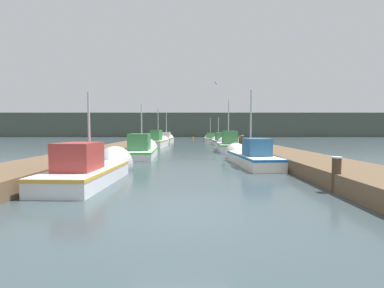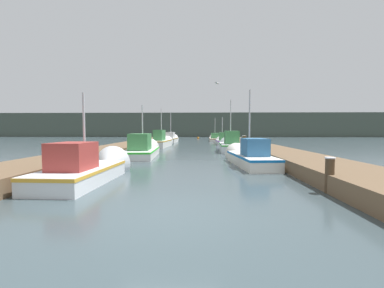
{
  "view_description": "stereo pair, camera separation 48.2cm",
  "coord_description": "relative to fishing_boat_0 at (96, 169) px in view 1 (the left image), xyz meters",
  "views": [
    {
      "loc": [
        0.27,
        -5.43,
        1.82
      ],
      "look_at": [
        0.18,
        13.2,
        0.74
      ],
      "focal_mm": 24.0,
      "sensor_mm": 36.0,
      "label": 1
    },
    {
      "loc": [
        0.75,
        -5.42,
        1.82
      ],
      "look_at": [
        0.18,
        13.2,
        0.74
      ],
      "focal_mm": 24.0,
      "sensor_mm": 36.0,
      "label": 2
    }
  ],
  "objects": [
    {
      "name": "mooring_piling_3",
      "position": [
        7.73,
        12.66,
        0.25
      ],
      "size": [
        0.32,
        0.32,
        1.3
      ],
      "color": "#473523",
      "rests_on": "ground_plane"
    },
    {
      "name": "fishing_boat_7",
      "position": [
        6.31,
        30.99,
        -0.04
      ],
      "size": [
        1.78,
        6.15,
        4.11
      ],
      "rotation": [
        0.0,
        0.0,
        -0.01
      ],
      "color": "silver",
      "rests_on": "ground_plane"
    },
    {
      "name": "dock_right",
      "position": [
        8.92,
        12.36,
        -0.14
      ],
      "size": [
        2.72,
        40.0,
        0.54
      ],
      "color": "brown",
      "rests_on": "ground_plane"
    },
    {
      "name": "ground_plane",
      "position": [
        3.22,
        -3.64,
        -0.41
      ],
      "size": [
        200.0,
        200.0,
        0.0
      ],
      "color": "#38474C"
    },
    {
      "name": "seagull_lead",
      "position": [
        5.15,
        8.43,
        4.49
      ],
      "size": [
        0.39,
        0.53,
        0.12
      ],
      "rotation": [
        0.0,
        0.0,
        4.17
      ],
      "color": "white"
    },
    {
      "name": "fishing_boat_3",
      "position": [
        6.53,
        12.5,
        0.11
      ],
      "size": [
        1.93,
        5.91,
        4.74
      ],
      "rotation": [
        0.0,
        0.0,
        -0.04
      ],
      "color": "silver",
      "rests_on": "ground_plane"
    },
    {
      "name": "fishing_boat_2",
      "position": [
        0.13,
        8.17,
        0.05
      ],
      "size": [
        2.14,
        6.15,
        4.0
      ],
      "rotation": [
        0.0,
        0.0,
        0.07
      ],
      "color": "silver",
      "rests_on": "ground_plane"
    },
    {
      "name": "fishing_boat_1",
      "position": [
        6.46,
        4.25,
        0.01
      ],
      "size": [
        1.9,
        5.76,
        4.2
      ],
      "rotation": [
        0.0,
        0.0,
        0.09
      ],
      "color": "silver",
      "rests_on": "ground_plane"
    },
    {
      "name": "mooring_piling_2",
      "position": [
        7.66,
        -1.73,
        0.11
      ],
      "size": [
        0.28,
        0.28,
        1.03
      ],
      "color": "#473523",
      "rests_on": "ground_plane"
    },
    {
      "name": "fishing_boat_0",
      "position": [
        0.0,
        0.0,
        0.0
      ],
      "size": [
        1.84,
        4.98,
        3.59
      ],
      "rotation": [
        0.0,
        0.0,
        -0.03
      ],
      "color": "silver",
      "rests_on": "ground_plane"
    },
    {
      "name": "fishing_boat_5",
      "position": [
        6.66,
        22.05,
        -0.0
      ],
      "size": [
        1.39,
        5.33,
        3.63
      ],
      "rotation": [
        0.0,
        0.0,
        -0.0
      ],
      "color": "silver",
      "rests_on": "ground_plane"
    },
    {
      "name": "distant_shore_ridge",
      "position": [
        3.22,
        58.6,
        2.42
      ],
      "size": [
        120.0,
        16.0,
        5.66
      ],
      "color": "#424C42",
      "rests_on": "ground_plane"
    },
    {
      "name": "channel_buoy",
      "position": [
        3.65,
        40.24,
        -0.27
      ],
      "size": [
        0.45,
        0.45,
        0.95
      ],
      "color": "#BF6513",
      "rests_on": "ground_plane"
    },
    {
      "name": "mooring_piling_0",
      "position": [
        7.73,
        13.34,
        0.17
      ],
      "size": [
        0.32,
        0.32,
        1.14
      ],
      "color": "#473523",
      "rests_on": "ground_plane"
    },
    {
      "name": "dock_left",
      "position": [
        -2.48,
        12.36,
        -0.14
      ],
      "size": [
        2.72,
        40.0,
        0.54
      ],
      "color": "brown",
      "rests_on": "ground_plane"
    },
    {
      "name": "fishing_boat_6",
      "position": [
        -0.05,
        26.82,
        0.05
      ],
      "size": [
        1.75,
        5.92,
        4.52
      ],
      "rotation": [
        0.0,
        0.0,
        -0.03
      ],
      "color": "silver",
      "rests_on": "ground_plane"
    },
    {
      "name": "fishing_boat_4",
      "position": [
        0.01,
        17.47,
        0.13
      ],
      "size": [
        1.81,
        5.86,
        4.29
      ],
      "rotation": [
        0.0,
        0.0,
        -0.06
      ],
      "color": "silver",
      "rests_on": "ground_plane"
    },
    {
      "name": "mooring_piling_1",
      "position": [
        -1.29,
        36.0,
        0.23
      ],
      "size": [
        0.36,
        0.36,
        1.27
      ],
      "color": "#473523",
      "rests_on": "ground_plane"
    }
  ]
}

